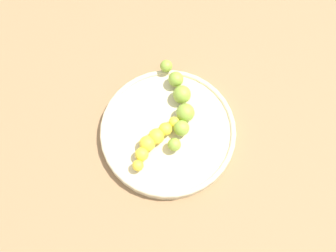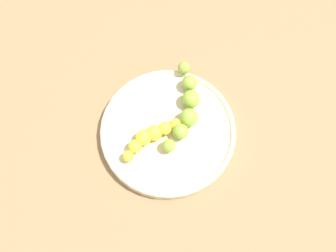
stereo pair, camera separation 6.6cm
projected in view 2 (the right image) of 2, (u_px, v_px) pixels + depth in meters
The scene contains 4 objects.
ground_plane at pixel (168, 134), 0.69m from camera, with size 2.40×2.40×0.00m, color #936D47.
fruit_bowl at pixel (168, 131), 0.68m from camera, with size 0.24×0.24×0.02m.
banana_yellow at pixel (150, 136), 0.65m from camera, with size 0.12×0.05×0.03m.
banana_green at pixel (186, 107), 0.67m from camera, with size 0.11×0.15×0.03m.
Camera 2 is at (-0.10, -0.22, 0.65)m, focal length 40.28 mm.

